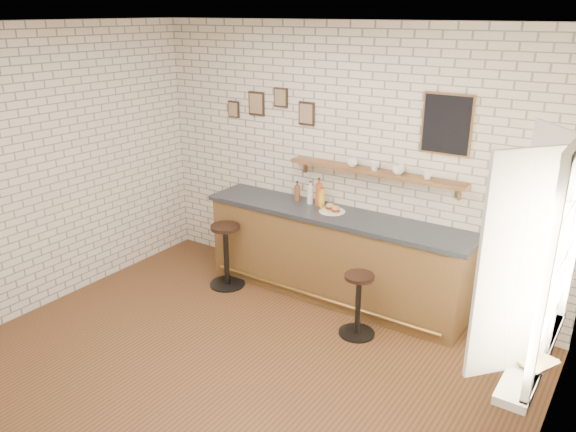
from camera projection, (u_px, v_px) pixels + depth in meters
name	position (u px, v px, depth m)	size (l,w,h in m)	color
ground	(236.00, 367.00, 5.16)	(5.00, 5.00, 0.00)	brown
bar_counter	(333.00, 255.00, 6.28)	(3.10, 0.65, 1.01)	brown
sandwich_plate	(332.00, 211.00, 6.15)	(0.28, 0.28, 0.01)	white
ciabatta_sandwich	(333.00, 208.00, 6.13)	(0.22, 0.15, 0.07)	tan
potato_chips	(331.00, 210.00, 6.15)	(0.26, 0.19, 0.00)	#EABE52
bitters_bottle_brown	(297.00, 193.00, 6.47)	(0.07, 0.07, 0.23)	brown
bitters_bottle_white	(310.00, 194.00, 6.38)	(0.07, 0.07, 0.26)	white
bitters_bottle_amber	(319.00, 194.00, 6.31)	(0.08, 0.08, 0.32)	#A7471B
condiment_bottle_yellow	(322.00, 198.00, 6.30)	(0.07, 0.07, 0.22)	yellow
bar_stool_left	(226.00, 254.00, 6.57)	(0.42, 0.42, 0.76)	black
bar_stool_right	(358.00, 303.00, 5.57)	(0.37, 0.37, 0.66)	black
wall_shelf	(374.00, 172.00, 5.92)	(2.00, 0.18, 0.18)	brown
shelf_cup_a	(352.00, 162.00, 6.04)	(0.12, 0.12, 0.10)	white
shelf_cup_b	(375.00, 166.00, 5.90)	(0.10, 0.10, 0.09)	white
shelf_cup_c	(398.00, 169.00, 5.76)	(0.13, 0.13, 0.10)	white
shelf_cup_d	(427.00, 175.00, 5.59)	(0.10, 0.10, 0.09)	white
back_wall_decor	(365.00, 116.00, 5.88)	(2.96, 0.02, 0.56)	black
window_sill	(533.00, 352.00, 3.83)	(0.20, 1.35, 0.06)	white
casement_window	(544.00, 250.00, 3.59)	(0.40, 1.30, 1.56)	white
book_lower	(526.00, 356.00, 3.71)	(0.17, 0.23, 0.02)	tan
book_upper	(526.00, 355.00, 3.68)	(0.18, 0.24, 0.02)	tan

